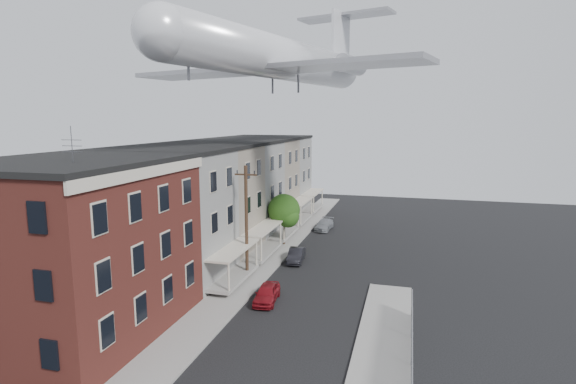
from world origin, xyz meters
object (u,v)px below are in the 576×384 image
car_mid (296,255)px  airplane (283,58)px  street_tree (285,212)px  utility_pole (246,221)px  car_far (324,225)px  car_near (267,293)px

car_mid → airplane: (-1.60, 1.39, 17.09)m
street_tree → car_mid: 6.06m
car_mid → airplane: 17.22m
utility_pole → car_far: size_ratio=2.26×
car_near → street_tree: bearing=95.3°
street_tree → airplane: size_ratio=0.17×
car_far → street_tree: bearing=-105.6°
utility_pole → street_tree: size_ratio=1.73×
car_near → car_mid: size_ratio=0.99×
street_tree → car_mid: bearing=-63.7°
airplane → car_mid: bearing=-40.9°
car_mid → airplane: bearing=133.4°
utility_pole → car_mid: (2.70, 5.13, -4.08)m
car_mid → car_far: car_mid is taller
car_near → airplane: airplane is taller
street_tree → utility_pole: bearing=-91.9°
car_mid → street_tree: bearing=110.7°
street_tree → airplane: (0.77, -3.40, 14.23)m
airplane → car_near: bearing=-80.1°
car_far → airplane: airplane is taller
car_near → car_mid: car_near is taller
car_mid → airplane: airplane is taller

